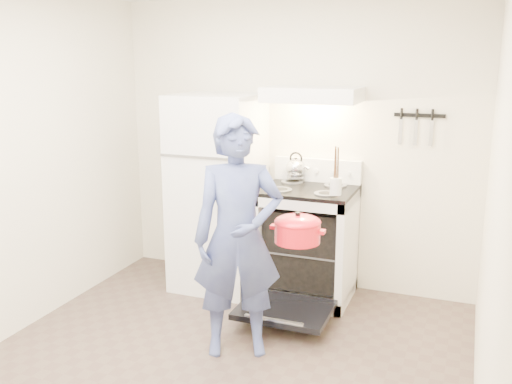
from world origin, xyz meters
TOP-DOWN VIEW (x-y plane):
  - floor at (0.00, 0.00)m, footprint 3.60×3.60m
  - back_wall at (0.00, 1.80)m, footprint 3.20×0.02m
  - refrigerator at (-0.58, 1.45)m, footprint 0.70×0.70m
  - stove_body at (0.23, 1.48)m, footprint 0.76×0.65m
  - cooktop at (0.23, 1.48)m, footprint 0.76×0.65m
  - backsplash at (0.23, 1.76)m, footprint 0.76×0.07m
  - oven_door at (0.23, 0.88)m, footprint 0.70×0.54m
  - oven_rack at (0.23, 1.48)m, footprint 0.60×0.52m
  - range_hood at (0.23, 1.55)m, footprint 0.76×0.50m
  - knife_strip at (1.05, 1.79)m, footprint 0.40×0.02m
  - pizza_stone at (0.22, 1.55)m, footprint 0.34×0.34m
  - tea_kettle at (0.05, 1.70)m, footprint 0.21×0.17m
  - utensil_jar at (0.52, 1.22)m, footprint 0.10×0.10m
  - person at (0.05, 0.40)m, footprint 0.71×0.62m
  - dutch_oven at (0.40, 0.60)m, footprint 0.38×0.31m

SIDE VIEW (x-z plane):
  - floor at x=0.00m, z-range 0.00..0.00m
  - oven_door at x=0.23m, z-range 0.10..0.15m
  - oven_rack at x=0.23m, z-range 0.43..0.45m
  - pizza_stone at x=0.22m, z-range 0.45..0.46m
  - stove_body at x=0.23m, z-range 0.00..0.92m
  - person at x=0.05m, z-range 0.00..1.65m
  - dutch_oven at x=0.40m, z-range 0.73..0.97m
  - refrigerator at x=-0.58m, z-range 0.00..1.70m
  - cooktop at x=0.23m, z-range 0.92..0.95m
  - utensil_jar at x=0.52m, z-range 0.98..1.11m
  - backsplash at x=0.23m, z-range 0.95..1.15m
  - tea_kettle at x=0.05m, z-range 0.95..1.21m
  - back_wall at x=0.00m, z-range 0.00..2.50m
  - knife_strip at x=1.05m, z-range 1.54..1.56m
  - range_hood at x=0.23m, z-range 1.65..1.77m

